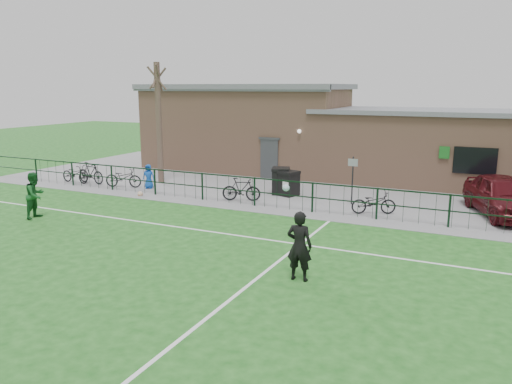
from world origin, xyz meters
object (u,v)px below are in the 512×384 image
at_px(wheelie_bin_right, 289,184).
at_px(outfield_player, 35,195).
at_px(bare_tree, 159,124).
at_px(car_maroon, 503,195).
at_px(wheelie_bin_left, 281,182).
at_px(bicycle_d, 241,189).
at_px(bicycle_b, 91,173).
at_px(bicycle_c, 123,178).
at_px(sign_post, 352,181).
at_px(bicycle_a, 75,174).
at_px(spectator_child, 149,176).
at_px(ball_ground, 140,194).
at_px(bicycle_e, 374,203).

height_order(wheelie_bin_right, outfield_player, outfield_player).
xyz_separation_m(bare_tree, car_maroon, (15.67, 0.09, -2.20)).
distance_m(wheelie_bin_left, bicycle_d, 2.26).
distance_m(bicycle_b, bicycle_c, 2.13).
height_order(sign_post, bicycle_b, sign_post).
xyz_separation_m(wheelie_bin_right, bicycle_b, (-10.10, -1.63, 0.02)).
distance_m(bicycle_a, bicycle_b, 0.88).
bearing_deg(spectator_child, outfield_player, -114.09).
relative_size(car_maroon, bicycle_c, 2.50).
bearing_deg(outfield_player, bicycle_d, -54.07).
xyz_separation_m(bare_tree, bicycle_d, (5.61, -1.95, -2.48)).
bearing_deg(car_maroon, outfield_player, -174.32).
bearing_deg(ball_ground, bare_tree, 109.37).
xyz_separation_m(bicycle_a, bicycle_d, (9.50, -0.01, 0.03)).
bearing_deg(bicycle_e, wheelie_bin_left, 44.48).
distance_m(bicycle_b, ball_ground, 4.33).
bearing_deg(bicycle_b, wheelie_bin_left, -72.52).
bearing_deg(bicycle_d, bicycle_b, 70.72).
xyz_separation_m(bicycle_b, ball_ground, (4.11, -1.31, -0.44)).
distance_m(bare_tree, outfield_player, 7.99).
bearing_deg(car_maroon, ball_ground, 171.46).
bearing_deg(spectator_child, ball_ground, -85.75).
xyz_separation_m(bicycle_a, ball_ground, (4.96, -1.10, -0.37)).
distance_m(wheelie_bin_left, wheelie_bin_right, 0.51).
bearing_deg(wheelie_bin_left, car_maroon, -18.37).
height_order(bicycle_a, ball_ground, bicycle_a).
bearing_deg(bare_tree, bicycle_a, -153.52).
xyz_separation_m(spectator_child, outfield_player, (-0.43, -6.22, 0.26)).
height_order(wheelie_bin_left, bicycle_c, wheelie_bin_left).
bearing_deg(wheelie_bin_right, ball_ground, -135.94).
height_order(bare_tree, bicycle_c, bare_tree).
xyz_separation_m(sign_post, spectator_child, (-9.68, -0.94, -0.42)).
relative_size(bare_tree, bicycle_b, 3.38).
xyz_separation_m(bare_tree, outfield_player, (-0.07, -7.70, -2.14)).
distance_m(bare_tree, bicycle_c, 3.21).
xyz_separation_m(bicycle_a, spectator_child, (4.26, 0.46, 0.12)).
bearing_deg(wheelie_bin_left, bicycle_c, 175.76).
relative_size(spectator_child, ball_ground, 4.90).
distance_m(wheelie_bin_right, bicycle_c, 8.15).
distance_m(wheelie_bin_right, bicycle_b, 10.23).
xyz_separation_m(wheelie_bin_left, spectator_child, (-6.22, -1.58, 0.02)).
height_order(bicycle_d, ball_ground, bicycle_d).
relative_size(wheelie_bin_left, spectator_child, 0.96).
xyz_separation_m(bicycle_b, spectator_child, (3.40, 0.25, 0.05)).
distance_m(sign_post, ball_ground, 9.36).
distance_m(wheelie_bin_right, ball_ground, 6.69).
bearing_deg(sign_post, bicycle_d, -162.44).
xyz_separation_m(bicycle_b, bicycle_d, (8.65, -0.22, -0.04)).
distance_m(bare_tree, bicycle_d, 6.44).
bearing_deg(bare_tree, bicycle_c, -116.97).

